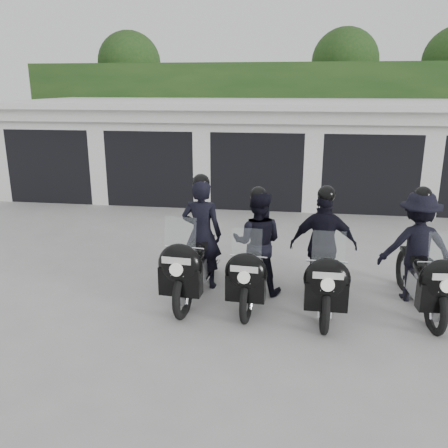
# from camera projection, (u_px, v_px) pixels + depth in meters

# --- Properties ---
(ground) EXTENTS (80.00, 80.00, 0.00)m
(ground) POSITION_uv_depth(u_px,v_px,m) (230.00, 288.00, 8.40)
(ground) COLOR #9E9E99
(ground) RESTS_ON ground
(garage_block) EXTENTS (16.40, 6.80, 2.96)m
(garage_block) POSITION_uv_depth(u_px,v_px,m) (263.00, 149.00, 15.64)
(garage_block) COLOR white
(garage_block) RESTS_ON ground
(background_vegetation) EXTENTS (20.00, 3.90, 5.80)m
(background_vegetation) POSITION_uv_depth(u_px,v_px,m) (280.00, 102.00, 19.82)
(background_vegetation) COLOR #193814
(background_vegetation) RESTS_ON ground
(police_bike_a) EXTENTS (0.82, 2.40, 2.09)m
(police_bike_a) POSITION_uv_depth(u_px,v_px,m) (197.00, 248.00, 7.94)
(police_bike_a) COLOR black
(police_bike_a) RESTS_ON ground
(police_bike_b) EXTENTS (0.91, 2.20, 1.92)m
(police_bike_b) POSITION_uv_depth(u_px,v_px,m) (255.00, 251.00, 7.85)
(police_bike_b) COLOR black
(police_bike_b) RESTS_ON ground
(police_bike_c) EXTENTS (1.08, 2.28, 1.99)m
(police_bike_c) POSITION_uv_depth(u_px,v_px,m) (324.00, 255.00, 7.58)
(police_bike_c) COLOR black
(police_bike_c) RESTS_ON ground
(police_bike_d) EXTENTS (1.23, 2.28, 1.98)m
(police_bike_d) POSITION_uv_depth(u_px,v_px,m) (420.00, 255.00, 7.57)
(police_bike_d) COLOR black
(police_bike_d) RESTS_ON ground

